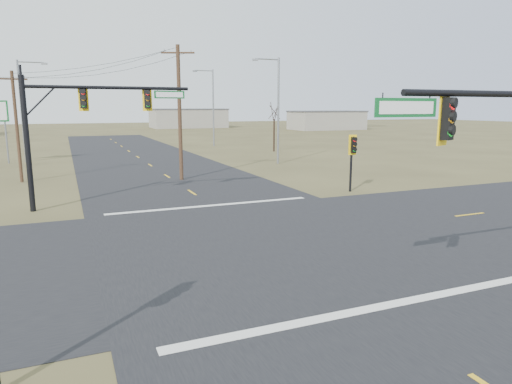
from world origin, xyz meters
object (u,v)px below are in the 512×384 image
Objects in this scene: mast_arm_far at (83,114)px; streetlight_b at (212,104)px; bare_tree_c at (274,111)px; streetlight_c at (24,105)px; pedestal_signal_ne at (353,149)px; streetlight_a at (276,105)px; utility_pole_near at (180,112)px; utility_pole_far at (17,125)px.

mast_arm_far is 42.13m from streetlight_b.
streetlight_b is 12.22m from bare_tree_c.
streetlight_c reaches higher than mast_arm_far.
pedestal_signal_ne is 16.61m from streetlight_a.
utility_pole_near is (-9.40, 9.59, 2.44)m from pedestal_signal_ne.
mast_arm_far is 0.87× the size of streetlight_a.
streetlight_c is (-0.40, 14.56, 1.48)m from utility_pole_far.
streetlight_a reaches higher than mast_arm_far.
utility_pole_near is 12.17m from utility_pole_far.
utility_pole_far is (-4.28, 11.37, -0.93)m from mast_arm_far.
pedestal_signal_ne is at bearing -32.22° from utility_pole_far.
utility_pole_far is (-20.98, 13.22, 1.48)m from pedestal_signal_ne.
streetlight_c is at bearing 120.80° from mast_arm_far.
streetlight_c is at bearing 139.90° from pedestal_signal_ne.
mast_arm_far is at bearing -120.02° from streetlight_b.
utility_pole_near is 0.93× the size of streetlight_b.
streetlight_a reaches higher than utility_pole_near.
streetlight_c is at bearing -157.06° from streetlight_b.
utility_pole_far is at bearing 131.18° from mast_arm_far.
mast_arm_far is at bearing -67.22° from streetlight_c.
streetlight_a is at bearing -13.81° from streetlight_c.
pedestal_signal_ne is 29.23m from bare_tree_c.
pedestal_signal_ne is at bearing -74.61° from streetlight_a.
utility_pole_far is 14.64m from streetlight_c.
pedestal_signal_ne is 35.19m from streetlight_c.
mast_arm_far is 1.36× the size of bare_tree_c.
streetlight_a is at bearing 95.43° from pedestal_signal_ne.
streetlight_c is at bearing -179.17° from bare_tree_c.
streetlight_a is (1.96, 16.22, 2.99)m from pedestal_signal_ne.
mast_arm_far is 1.09× the size of utility_pole_far.
pedestal_signal_ne is 13.65m from utility_pole_near.
mast_arm_far reaches higher than bare_tree_c.
pedestal_signal_ne is 0.37× the size of streetlight_c.
utility_pole_near is at bearing -114.68° from streetlight_b.
streetlight_a reaches higher than pedestal_signal_ne.
utility_pole_far is (-11.58, 3.63, -0.97)m from utility_pole_near.
pedestal_signal_ne is at bearing -104.56° from bare_tree_c.
mast_arm_far is 0.88× the size of utility_pole_near.
streetlight_a reaches higher than streetlight_c.
utility_pole_near is 25.02m from bare_tree_c.
utility_pole_far is at bearing 160.10° from pedestal_signal_ne.
streetlight_c is 28.72m from bare_tree_c.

